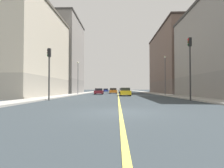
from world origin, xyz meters
The scene contains 17 objects.
ground_plane centered at (0.00, 0.00, 0.00)m, with size 400.00×400.00×0.00m, color #2D353A.
sidewalk_left centered at (9.09, 49.00, 0.07)m, with size 2.50×168.00×0.15m, color #9E9B93.
sidewalk_right centered at (-9.09, 49.00, 0.07)m, with size 2.50×168.00×0.15m, color #9E9B93.
lane_center_stripe centered at (0.00, 49.00, 0.01)m, with size 0.16×154.00×0.01m, color #E5D14C.
building_left_mid centered at (15.16, 37.98, 8.10)m, with size 9.94×24.77×16.19m.
building_right_corner centered at (-15.16, 18.88, 7.10)m, with size 9.94×18.69×14.18m.
building_right_midblock centered at (-15.16, 38.28, 9.79)m, with size 9.94×15.31×19.57m.
traffic_light_left_near centered at (7.42, 9.46, 4.22)m, with size 0.40×0.32×6.59m.
traffic_light_right_near centered at (-7.46, 9.46, 3.63)m, with size 0.40×0.32×5.56m.
street_lamp_left_near centered at (8.44, 23.39, 4.41)m, with size 0.36×0.36×7.01m.
street_lamp_right_near centered at (-8.44, 28.42, 4.29)m, with size 0.36×0.36×6.79m.
car_yellow centered at (1.22, 22.31, 0.68)m, with size 1.86×4.60×1.41m.
car_silver centered at (1.27, 43.18, 0.67)m, with size 1.87×4.40×1.37m.
car_blue centered at (-4.42, 57.86, 0.63)m, with size 1.97×4.35×1.29m.
car_black centered at (1.62, 35.57, 0.66)m, with size 1.93×4.45×1.34m.
car_orange centered at (-1.25, 37.68, 0.67)m, with size 2.02×4.57×1.40m.
car_maroon centered at (-4.21, 30.40, 0.63)m, with size 1.91×4.31×1.30m.
Camera 1 is at (-0.16, -9.90, 1.26)m, focal length 29.51 mm.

